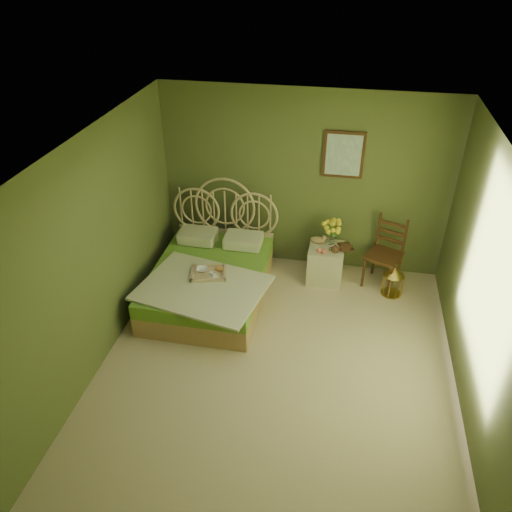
% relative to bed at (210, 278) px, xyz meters
% --- Properties ---
extents(floor, '(4.50, 4.50, 0.00)m').
position_rel_bed_xyz_m(floor, '(1.10, -1.15, -0.29)').
color(floor, tan).
rests_on(floor, ground).
extents(ceiling, '(4.50, 4.50, 0.00)m').
position_rel_bed_xyz_m(ceiling, '(1.10, -1.15, 2.31)').
color(ceiling, silver).
rests_on(ceiling, wall_back).
extents(wall_back, '(4.00, 0.00, 4.00)m').
position_rel_bed_xyz_m(wall_back, '(1.10, 1.10, 1.01)').
color(wall_back, '#4E592F').
rests_on(wall_back, floor).
extents(wall_left, '(0.00, 4.50, 4.50)m').
position_rel_bed_xyz_m(wall_left, '(-0.90, -1.15, 1.01)').
color(wall_left, '#4E592F').
rests_on(wall_left, floor).
extents(wall_right, '(0.00, 4.50, 4.50)m').
position_rel_bed_xyz_m(wall_right, '(3.10, -1.15, 1.01)').
color(wall_right, '#4E592F').
rests_on(wall_right, floor).
extents(wall_art, '(0.54, 0.04, 0.64)m').
position_rel_bed_xyz_m(wall_art, '(1.60, 1.07, 1.46)').
color(wall_art, '#351F0E').
rests_on(wall_art, wall_back).
extents(bed, '(1.71, 2.16, 1.34)m').
position_rel_bed_xyz_m(bed, '(0.00, 0.00, 0.00)').
color(bed, tan).
rests_on(bed, floor).
extents(nightstand, '(0.48, 0.49, 0.96)m').
position_rel_bed_xyz_m(nightstand, '(1.51, 0.70, 0.05)').
color(nightstand, beige).
rests_on(nightstand, floor).
extents(chair, '(0.58, 0.58, 1.00)m').
position_rel_bed_xyz_m(chair, '(2.29, 0.80, 0.26)').
color(chair, '#351F0E').
rests_on(chair, floor).
extents(birdcage, '(0.28, 0.28, 0.42)m').
position_rel_bed_xyz_m(birdcage, '(2.44, 0.51, -0.09)').
color(birdcage, '#B6963A').
rests_on(birdcage, floor).
extents(book_lower, '(0.24, 0.27, 0.02)m').
position_rel_bed_xyz_m(book_lower, '(1.68, 0.71, 0.25)').
color(book_lower, '#381E0F').
rests_on(book_lower, nightstand).
extents(book_upper, '(0.21, 0.25, 0.02)m').
position_rel_bed_xyz_m(book_upper, '(1.68, 0.71, 0.27)').
color(book_upper, '#472819').
rests_on(book_upper, nightstand).
extents(cereal_bowl, '(0.18, 0.18, 0.04)m').
position_rel_bed_xyz_m(cereal_bowl, '(-0.05, -0.17, 0.24)').
color(cereal_bowl, white).
rests_on(cereal_bowl, bed).
extents(coffee_cup, '(0.08, 0.08, 0.07)m').
position_rel_bed_xyz_m(coffee_cup, '(0.13, -0.28, 0.26)').
color(coffee_cup, white).
rests_on(coffee_cup, bed).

